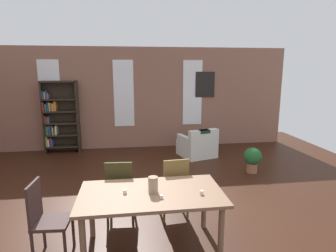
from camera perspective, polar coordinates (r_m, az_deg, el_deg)
The scene contains 17 objects.
ground_plane at distance 4.28m, azimuth -8.96°, elevation -20.00°, with size 11.15×11.15×0.00m, color #351A0E.
back_wall_brick at distance 8.04m, azimuth -8.88°, elevation 5.51°, with size 9.34×0.12×2.81m, color #916150.
window_pane_0 at distance 8.22m, azimuth -22.66°, elevation 5.88°, with size 0.55×0.02×1.83m, color white.
window_pane_1 at distance 7.96m, azimuth -8.91°, elevation 6.46°, with size 0.55×0.02×1.83m, color white.
window_pane_2 at distance 8.17m, azimuth 4.95°, elevation 6.68°, with size 0.55×0.02×1.83m, color white.
dining_table at distance 3.57m, azimuth -3.39°, elevation -14.44°, with size 1.74×0.95×0.75m.
vase_on_table at distance 3.49m, azimuth -3.03°, elevation -11.72°, with size 0.12×0.12×0.20m, color #998466.
tealight_candle_0 at distance 3.38m, azimuth -1.38°, elevation -14.04°, with size 0.04×0.04×0.04m, color silver.
tealight_candle_1 at distance 3.53m, azimuth -8.69°, elevation -12.93°, with size 0.04×0.04×0.05m, color silver.
tealight_candle_2 at distance 3.49m, azimuth 6.77°, elevation -13.17°, with size 0.04×0.04×0.05m, color silver.
dining_chair_far_right at distance 4.31m, azimuth 1.27°, elevation -11.92°, with size 0.44×0.44×0.95m.
dining_chair_head_left at distance 3.77m, azimuth -23.46°, elevation -16.53°, with size 0.43×0.43×0.95m.
dining_chair_far_left at distance 4.26m, azimuth -9.63°, elevation -12.36°, with size 0.43×0.43×0.95m.
bookshelf_tall at distance 8.08m, azimuth -21.19°, elevation 1.65°, with size 0.91×0.29×1.92m.
armchair_white at distance 7.33m, azimuth 6.00°, elevation -3.99°, with size 1.00×1.00×0.75m.
potted_plant_by_shelf at distance 6.42m, azimuth 16.67°, elevation -6.24°, with size 0.39×0.39×0.56m.
framed_picture at distance 8.24m, azimuth 7.46°, elevation 8.30°, with size 0.56×0.03×0.72m, color black.
Camera 1 is at (0.11, -3.65, 2.22)m, focal length 30.22 mm.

